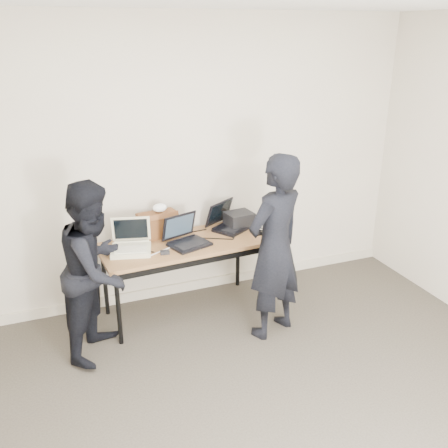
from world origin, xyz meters
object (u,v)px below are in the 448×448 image
laptop_beige (131,245)px  laptop_right (228,222)px  desk (184,249)px  person_typist (274,248)px  leather_satchel (158,224)px  laptop_center (186,238)px  person_observer (96,270)px  equipment_box (239,220)px

laptop_beige → laptop_right: laptop_beige is taller
desk → person_typist: bearing=-46.6°
laptop_right → leather_satchel: bearing=145.4°
desk → laptop_center: bearing=-58.0°
leather_satchel → person_observer: person_observer is taller
leather_satchel → person_observer: (-0.64, -0.53, -0.11)m
laptop_center → laptop_right: 0.54m
laptop_center → desk: bearing=107.0°
person_typist → equipment_box: bearing=-112.8°
laptop_right → leather_satchel: laptop_right is taller
laptop_beige → person_typist: 1.25m
person_typist → person_observer: person_typist is taller
laptop_beige → equipment_box: bearing=23.5°
equipment_box → person_observer: bearing=-161.3°
laptop_center → person_observer: bearing=-179.8°
desk → laptop_beige: laptop_beige is taller
equipment_box → person_typist: person_typist is taller
laptop_center → leather_satchel: size_ratio=1.11×
person_observer → laptop_right: bearing=-37.5°
equipment_box → laptop_beige: bearing=-170.7°
leather_satchel → laptop_right: bearing=-11.8°
desk → laptop_beige: size_ratio=3.74×
equipment_box → person_observer: size_ratio=0.17×
desk → person_typist: (0.62, -0.59, 0.15)m
laptop_center → person_typist: bearing=-61.2°
laptop_beige → laptop_center: size_ratio=0.96×
laptop_right → equipment_box: laptop_right is taller
leather_satchel → person_typist: 1.14m
laptop_beige → equipment_box: size_ratio=1.62×
equipment_box → person_typist: (-0.01, -0.78, 0.02)m
laptop_beige → equipment_box: (1.10, 0.18, 0.02)m
desk → laptop_beige: bearing=175.3°
laptop_right → person_typist: person_typist is taller
desk → leather_satchel: size_ratio=4.00×
laptop_beige → laptop_right: (0.99, 0.19, 0.00)m
desk → leather_satchel: bearing=125.0°
laptop_center → leather_satchel: bearing=109.8°
laptop_center → laptop_right: laptop_center is taller
laptop_right → person_observer: bearing=168.4°
equipment_box → person_typist: bearing=-90.4°
laptop_beige → laptop_center: (0.49, -0.03, 0.00)m
laptop_beige → laptop_center: 0.49m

